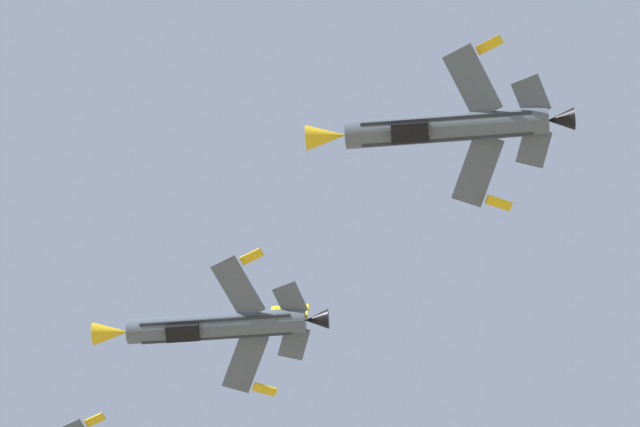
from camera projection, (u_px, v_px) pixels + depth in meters
The scene contains 2 objects.
fighter_jet_right_wing at pixel (212, 326), 101.19m from camera, with size 15.94×9.56×5.27m.
fighter_jet_left_outer at pixel (441, 128), 89.54m from camera, with size 15.94×9.11×5.58m.
Camera 1 is at (-1.36, 0.01, 1.74)m, focal length 84.89 mm.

